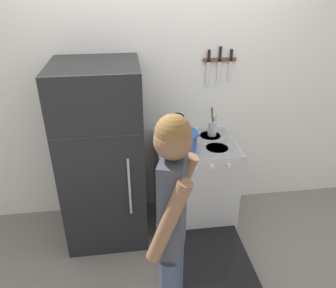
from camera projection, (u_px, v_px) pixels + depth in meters
name	position (u px, v px, depth m)	size (l,w,h in m)	color
ground_plane	(161.00, 202.00, 3.63)	(14.00, 14.00, 0.00)	slate
wall_back	(159.00, 91.00, 3.07)	(10.00, 0.06, 2.55)	silver
refrigerator	(103.00, 156.00, 2.88)	(0.70, 0.72, 1.64)	black
stove_range	(195.00, 185.00, 3.16)	(0.72, 1.33, 0.88)	silver
dutch_oven_pot	(181.00, 141.00, 2.82)	(0.33, 0.29, 0.20)	#1E4C9E
tea_kettle	(178.00, 130.00, 3.04)	(0.21, 0.17, 0.25)	silver
utensil_jar	(212.00, 128.00, 3.08)	(0.08, 0.08, 0.27)	#B7BABF
person	(172.00, 231.00, 1.86)	(0.34, 0.39, 1.66)	#38425B
wall_knife_strip	(219.00, 60.00, 2.96)	(0.31, 0.03, 0.35)	brown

